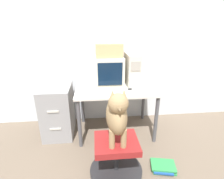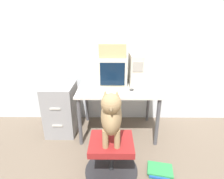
% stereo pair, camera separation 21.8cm
% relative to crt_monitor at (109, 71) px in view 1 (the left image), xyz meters
% --- Properties ---
extents(ground_plane, '(12.00, 12.00, 0.00)m').
position_rel_crt_monitor_xyz_m(ground_plane, '(0.08, -0.54, -0.94)').
color(ground_plane, '#6B5B4C').
extents(wall_back, '(8.00, 0.05, 2.60)m').
position_rel_crt_monitor_xyz_m(wall_back, '(0.08, 0.27, 0.36)').
color(wall_back, silver).
rests_on(wall_back, ground_plane).
extents(desk, '(1.14, 0.75, 0.73)m').
position_rel_crt_monitor_xyz_m(desk, '(0.08, -0.16, -0.30)').
color(desk, silver).
rests_on(desk, ground_plane).
extents(crt_monitor, '(0.42, 0.39, 0.41)m').
position_rel_crt_monitor_xyz_m(crt_monitor, '(0.00, 0.00, 0.00)').
color(crt_monitor, beige).
rests_on(crt_monitor, desk).
extents(pc_tower, '(0.17, 0.47, 0.46)m').
position_rel_crt_monitor_xyz_m(pc_tower, '(0.33, -0.05, 0.03)').
color(pc_tower, beige).
rests_on(pc_tower, desk).
extents(keyboard, '(0.46, 0.15, 0.03)m').
position_rel_crt_monitor_xyz_m(keyboard, '(-0.02, -0.30, -0.19)').
color(keyboard, beige).
rests_on(keyboard, desk).
extents(computer_mouse, '(0.06, 0.04, 0.03)m').
position_rel_crt_monitor_xyz_m(computer_mouse, '(0.26, -0.29, -0.19)').
color(computer_mouse, '#333333').
rests_on(computer_mouse, desk).
extents(office_chair, '(0.60, 0.60, 0.43)m').
position_rel_crt_monitor_xyz_m(office_chair, '(-0.01, -0.98, -0.74)').
color(office_chair, '#262628').
rests_on(office_chair, ground_plane).
extents(dog, '(0.21, 0.47, 0.61)m').
position_rel_crt_monitor_xyz_m(dog, '(-0.01, -0.99, -0.18)').
color(dog, '#9E7F56').
rests_on(dog, office_chair).
extents(filing_cabinet, '(0.42, 0.53, 0.76)m').
position_rel_crt_monitor_xyz_m(filing_cabinet, '(-0.77, -0.15, -0.56)').
color(filing_cabinet, gray).
rests_on(filing_cabinet, ground_plane).
extents(cardboard_box, '(0.37, 0.29, 0.20)m').
position_rel_crt_monitor_xyz_m(cardboard_box, '(0.00, 0.00, 0.30)').
color(cardboard_box, tan).
rests_on(cardboard_box, crt_monitor).
extents(book_stack_floor, '(0.31, 0.26, 0.06)m').
position_rel_crt_monitor_xyz_m(book_stack_floor, '(0.54, -1.00, -0.90)').
color(book_stack_floor, '#2D8C47').
rests_on(book_stack_floor, ground_plane).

